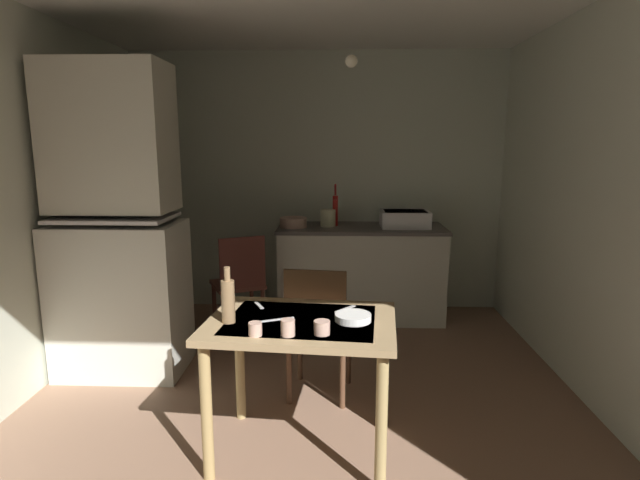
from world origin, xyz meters
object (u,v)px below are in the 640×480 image
object	(u,v)px
hutch_cabinet	(117,233)
glass_bottle	(228,300)
chair_far_side	(318,328)
sink_basin	(405,219)
dining_table	(301,341)
serving_bowl_wide	(353,317)
hand_pump	(335,208)
mixing_bowl_counter	(293,222)
chair_by_counter	(239,282)
mug_tall	(288,328)

from	to	relation	value
hutch_cabinet	glass_bottle	xyz separation A→B (m)	(0.99, -1.01, -0.15)
chair_far_side	glass_bottle	bearing A→B (deg)	-123.92
sink_basin	glass_bottle	world-z (taller)	glass_bottle
sink_basin	glass_bottle	distance (m)	2.50
sink_basin	dining_table	world-z (taller)	sink_basin
hutch_cabinet	sink_basin	bearing A→B (deg)	29.23
sink_basin	chair_far_side	bearing A→B (deg)	-114.92
serving_bowl_wide	hand_pump	bearing A→B (deg)	92.68
mixing_bowl_counter	chair_far_side	world-z (taller)	mixing_bowl_counter
serving_bowl_wide	glass_bottle	size ratio (longest dim) A/B	0.65
dining_table	chair_far_side	distance (m)	0.60
chair_by_counter	glass_bottle	world-z (taller)	glass_bottle
sink_basin	dining_table	xyz separation A→B (m)	(-0.80, -2.16, -0.32)
glass_bottle	dining_table	bearing A→B (deg)	8.49
chair_by_counter	mug_tall	xyz separation A→B (m)	(0.60, -1.86, 0.30)
sink_basin	dining_table	bearing A→B (deg)	-110.29
sink_basin	serving_bowl_wide	bearing A→B (deg)	-103.83
hand_pump	dining_table	world-z (taller)	hand_pump
sink_basin	chair_far_side	size ratio (longest dim) A/B	0.50
mixing_bowl_counter	mug_tall	distance (m)	2.35
chair_far_side	serving_bowl_wide	world-z (taller)	chair_far_side
mixing_bowl_counter	serving_bowl_wide	size ratio (longest dim) A/B	1.33
hutch_cabinet	mixing_bowl_counter	world-z (taller)	hutch_cabinet
glass_bottle	hand_pump	bearing A→B (deg)	77.01
hutch_cabinet	serving_bowl_wide	bearing A→B (deg)	-30.97
sink_basin	hand_pump	distance (m)	0.65
hand_pump	glass_bottle	distance (m)	2.33
mixing_bowl_counter	mug_tall	world-z (taller)	mixing_bowl_counter
hutch_cabinet	chair_far_side	size ratio (longest dim) A/B	2.45
hutch_cabinet	chair_by_counter	bearing A→B (deg)	43.52
dining_table	serving_bowl_wide	bearing A→B (deg)	-2.63
hand_pump	mixing_bowl_counter	bearing A→B (deg)	-166.06
hutch_cabinet	mixing_bowl_counter	xyz separation A→B (m)	(1.13, 1.15, -0.10)
serving_bowl_wide	mug_tall	size ratio (longest dim) A/B	2.36
hutch_cabinet	chair_by_counter	distance (m)	1.12
hutch_cabinet	mixing_bowl_counter	size ratio (longest dim) A/B	8.77
glass_bottle	mixing_bowl_counter	bearing A→B (deg)	86.35
sink_basin	hand_pump	world-z (taller)	hand_pump
sink_basin	mixing_bowl_counter	bearing A→B (deg)	-177.20
sink_basin	serving_bowl_wide	xyz separation A→B (m)	(-0.54, -2.17, -0.19)
hand_pump	mug_tall	bearing A→B (deg)	-94.85
hutch_cabinet	glass_bottle	world-z (taller)	hutch_cabinet
hand_pump	dining_table	distance (m)	2.25
chair_far_side	glass_bottle	xyz separation A→B (m)	(-0.43, -0.63, 0.39)
mixing_bowl_counter	serving_bowl_wide	world-z (taller)	mixing_bowl_counter
mug_tall	chair_by_counter	bearing A→B (deg)	107.80
sink_basin	chair_by_counter	size ratio (longest dim) A/B	0.50
dining_table	mug_tall	bearing A→B (deg)	-101.68
mug_tall	glass_bottle	world-z (taller)	glass_bottle
chair_far_side	serving_bowl_wide	size ratio (longest dim) A/B	4.77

